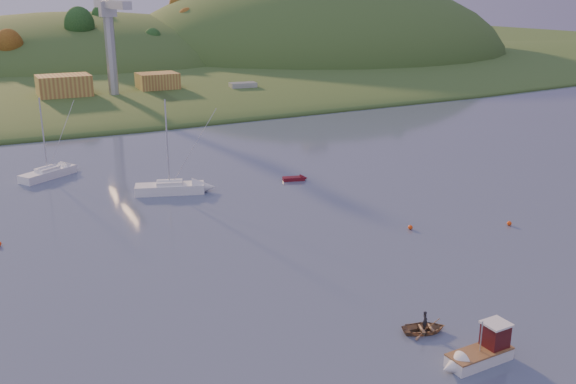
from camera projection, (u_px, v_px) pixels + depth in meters
name	position (u px, v px, depth m)	size (l,w,h in m)	color
far_shore	(43.00, 61.00, 235.01)	(620.00, 220.00, 1.50)	#2B5020
shore_slope	(72.00, 83.00, 179.69)	(640.00, 150.00, 7.00)	#2B5020
hill_center	(81.00, 65.00, 222.31)	(140.00, 120.00, 36.00)	#2B5020
hill_right	(316.00, 58.00, 246.23)	(150.00, 130.00, 60.00)	#2B5020
hillside_trees	(62.00, 75.00, 196.72)	(280.00, 50.00, 32.00)	#163F17
wharf	(126.00, 99.00, 144.90)	(42.00, 16.00, 2.40)	slate
shed_west	(64.00, 86.00, 139.06)	(11.00, 8.00, 4.80)	#A16635
shed_east	(158.00, 82.00, 149.10)	(9.00, 7.00, 4.00)	#A16635
dock_crane	(111.00, 27.00, 135.76)	(3.20, 28.00, 20.30)	#B7B7BC
fishing_boat	(476.00, 354.00, 43.74)	(5.74, 1.98, 3.62)	silver
sailboat_near	(48.00, 173.00, 87.74)	(7.99, 6.28, 11.03)	white
sailboat_far	(170.00, 187.00, 81.04)	(8.95, 5.09, 11.90)	white
canoe	(424.00, 328.00, 47.98)	(2.37, 3.32, 0.69)	#856649
paddler	(425.00, 323.00, 47.86)	(0.55, 0.36, 1.50)	black
red_tender	(298.00, 178.00, 86.82)	(3.58, 2.02, 1.15)	maroon
work_vessel	(243.00, 93.00, 153.09)	(15.01, 6.59, 3.75)	slate
buoy_0	(509.00, 223.00, 69.97)	(0.50, 0.50, 0.50)	#F2440C
buoy_1	(410.00, 227.00, 68.80)	(0.50, 0.50, 0.50)	#F2440C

